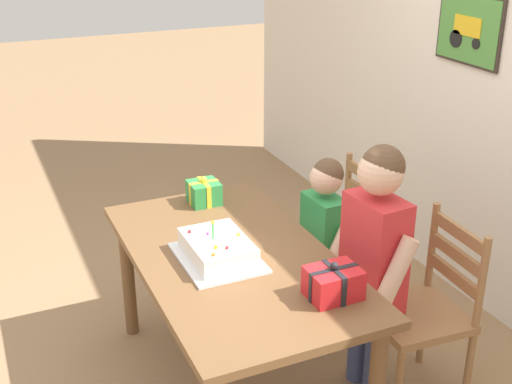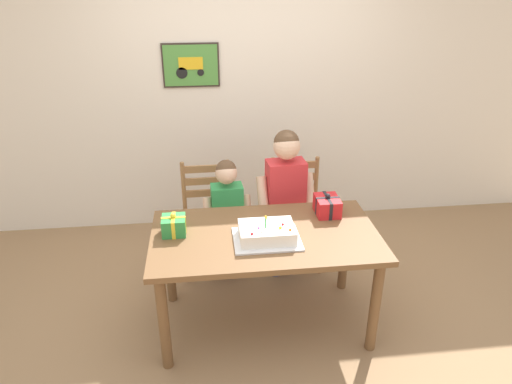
# 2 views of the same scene
# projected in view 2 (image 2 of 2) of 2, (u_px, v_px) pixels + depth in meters

# --- Properties ---
(ground_plane) EXTENTS (20.00, 20.00, 0.00)m
(ground_plane) POSITION_uv_depth(u_px,v_px,m) (264.00, 322.00, 3.48)
(ground_plane) COLOR #997551
(back_wall) EXTENTS (6.40, 0.11, 2.60)m
(back_wall) POSITION_uv_depth(u_px,v_px,m) (242.00, 94.00, 4.42)
(back_wall) COLOR silver
(back_wall) RESTS_ON ground
(dining_table) EXTENTS (1.54, 0.86, 0.75)m
(dining_table) POSITION_uv_depth(u_px,v_px,m) (265.00, 246.00, 3.20)
(dining_table) COLOR brown
(dining_table) RESTS_ON ground
(birthday_cake) EXTENTS (0.44, 0.34, 0.19)m
(birthday_cake) POSITION_uv_depth(u_px,v_px,m) (267.00, 233.00, 3.06)
(birthday_cake) COLOR silver
(birthday_cake) RESTS_ON dining_table
(gift_box_red_large) EXTENTS (0.16, 0.16, 0.16)m
(gift_box_red_large) POSITION_uv_depth(u_px,v_px,m) (174.00, 225.00, 3.13)
(gift_box_red_large) COLOR #2D8E42
(gift_box_red_large) RESTS_ON dining_table
(gift_box_beside_cake) EXTENTS (0.17, 0.22, 0.16)m
(gift_box_beside_cake) POSITION_uv_depth(u_px,v_px,m) (327.00, 206.00, 3.39)
(gift_box_beside_cake) COLOR red
(gift_box_beside_cake) RESTS_ON dining_table
(chair_left) EXTENTS (0.43, 0.43, 0.92)m
(chair_left) POSITION_uv_depth(u_px,v_px,m) (208.00, 217.00, 3.96)
(chair_left) COLOR #996B42
(chair_left) RESTS_ON ground
(chair_right) EXTENTS (0.45, 0.45, 0.92)m
(chair_right) POSITION_uv_depth(u_px,v_px,m) (296.00, 212.00, 4.04)
(chair_right) COLOR #996B42
(chair_right) RESTS_ON ground
(child_older) EXTENTS (0.48, 0.28, 1.28)m
(child_older) POSITION_uv_depth(u_px,v_px,m) (285.00, 191.00, 3.71)
(child_older) COLOR #38426B
(child_older) RESTS_ON ground
(child_younger) EXTENTS (0.39, 0.22, 1.06)m
(child_younger) POSITION_uv_depth(u_px,v_px,m) (227.00, 210.00, 3.72)
(child_younger) COLOR #38426B
(child_younger) RESTS_ON ground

